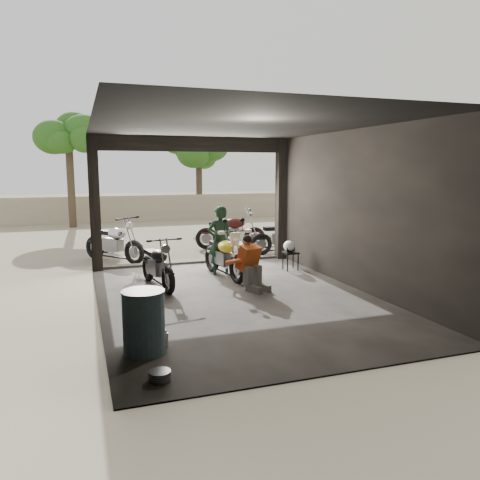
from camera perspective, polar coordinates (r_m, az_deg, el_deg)
ground at (r=8.86m, az=-0.35°, el=-7.19°), size 80.00×80.00×0.00m
garage at (r=9.11m, az=-1.46°, el=1.47°), size 7.00×7.13×3.20m
boundary_wall at (r=22.31m, az=-11.97°, el=3.82°), size 18.00×0.30×1.20m
tree_left at (r=20.63m, az=-20.23°, el=12.51°), size 2.20×2.20×5.60m
tree_right at (r=22.78m, az=-5.07°, el=11.52°), size 2.20×2.20×5.00m
main_bike at (r=10.40m, az=-1.97°, el=-1.55°), size 0.96×1.81×1.15m
left_bike at (r=9.71m, az=-10.05°, el=-2.64°), size 0.91×1.68×1.08m
outside_bike_a at (r=12.60m, az=-15.16°, el=0.09°), size 1.72×1.83×1.21m
outside_bike_b at (r=14.16m, az=-1.15°, el=1.39°), size 1.97×1.15×1.25m
outside_bike_c at (r=13.33m, az=5.49°, el=0.77°), size 1.81×0.87×1.19m
rider at (r=10.66m, az=-2.48°, el=-0.09°), size 0.59×0.39×1.59m
mechanic at (r=9.29m, az=1.54°, el=-3.02°), size 0.78×0.89×1.08m
stool at (r=11.24m, az=6.18°, el=-1.81°), size 0.33×0.33×0.46m
helmet at (r=11.23m, az=6.02°, el=-0.76°), size 0.36×0.37×0.27m
oil_drum at (r=6.33m, az=-11.63°, el=-9.89°), size 0.67×0.67×0.85m
sign_post at (r=14.13m, az=8.79°, el=4.57°), size 0.72×0.08×2.16m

